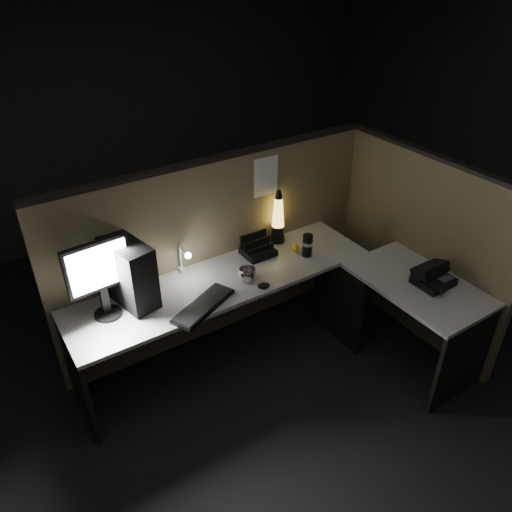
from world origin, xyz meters
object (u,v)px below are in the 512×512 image
monitor (99,272)px  keyboard (203,306)px  pc_tower (128,272)px  lava_lamp (278,221)px  desk_phone (432,276)px

monitor → keyboard: 0.70m
pc_tower → keyboard: (0.37, -0.35, -0.21)m
pc_tower → keyboard: size_ratio=0.91×
monitor → keyboard: size_ratio=1.09×
pc_tower → keyboard: pc_tower is taller
keyboard → monitor: bearing=127.9°
lava_lamp → desk_phone: size_ratio=1.65×
monitor → lava_lamp: (1.48, 0.15, -0.14)m
pc_tower → monitor: (-0.19, -0.06, 0.10)m
monitor → desk_phone: 2.27m
lava_lamp → monitor: bearing=-174.2°
keyboard → lava_lamp: lava_lamp is taller
desk_phone → lava_lamp: bearing=118.2°
pc_tower → lava_lamp: pc_tower is taller
desk_phone → monitor: bearing=155.6°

